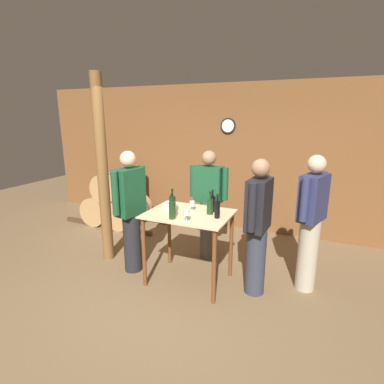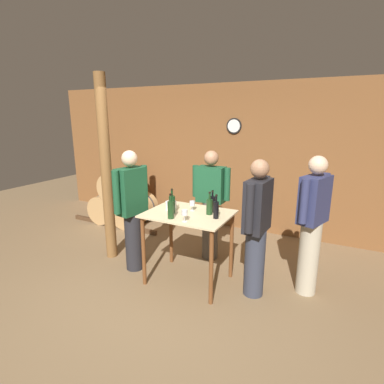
{
  "view_description": "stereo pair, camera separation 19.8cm",
  "coord_description": "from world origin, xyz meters",
  "px_view_note": "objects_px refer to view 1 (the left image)",
  "views": [
    {
      "loc": [
        1.6,
        -2.82,
        2.13
      ],
      "look_at": [
        0.12,
        0.53,
        1.19
      ],
      "focal_mm": 28.0,
      "sensor_mm": 36.0,
      "label": 1
    },
    {
      "loc": [
        1.78,
        -2.73,
        2.13
      ],
      "look_at": [
        0.12,
        0.53,
        1.19
      ],
      "focal_mm": 28.0,
      "sensor_mm": 36.0,
      "label": 2
    }
  ],
  "objects_px": {
    "wine_bottle_far_right": "(217,209)",
    "wine_glass_near_center": "(186,213)",
    "wine_bottle_left": "(172,210)",
    "wooden_post": "(103,171)",
    "person_host": "(258,225)",
    "wine_bottle_center": "(212,203)",
    "wine_bottle_far_left": "(172,204)",
    "wine_bottle_right": "(210,206)",
    "person_visitor_with_scarf": "(208,203)",
    "person_visitor_near_door": "(131,210)",
    "person_visitor_bearded": "(311,221)",
    "wine_glass_near_left": "(192,204)",
    "ice_bucket": "(171,206)"
  },
  "relations": [
    {
      "from": "wine_bottle_far_right",
      "to": "wine_glass_near_center",
      "type": "relative_size",
      "value": 2.06
    },
    {
      "from": "wine_bottle_left",
      "to": "wine_glass_near_center",
      "type": "xyz_separation_m",
      "value": [
        0.2,
        -0.03,
        -0.01
      ]
    },
    {
      "from": "wooden_post",
      "to": "wine_bottle_left",
      "type": "height_order",
      "value": "wooden_post"
    },
    {
      "from": "person_host",
      "to": "wine_bottle_center",
      "type": "bearing_deg",
      "value": 170.52
    },
    {
      "from": "wine_bottle_far_left",
      "to": "wine_bottle_right",
      "type": "height_order",
      "value": "wine_bottle_far_left"
    },
    {
      "from": "wooden_post",
      "to": "person_host",
      "type": "xyz_separation_m",
      "value": [
        2.25,
        -0.01,
        -0.47
      ]
    },
    {
      "from": "wine_bottle_far_left",
      "to": "person_visitor_with_scarf",
      "type": "relative_size",
      "value": 0.19
    },
    {
      "from": "wine_bottle_center",
      "to": "person_host",
      "type": "height_order",
      "value": "person_host"
    },
    {
      "from": "person_visitor_with_scarf",
      "to": "person_visitor_near_door",
      "type": "xyz_separation_m",
      "value": [
        -0.82,
        -0.81,
        0.02
      ]
    },
    {
      "from": "person_host",
      "to": "person_visitor_bearded",
      "type": "relative_size",
      "value": 0.98
    },
    {
      "from": "wine_bottle_far_left",
      "to": "wooden_post",
      "type": "bearing_deg",
      "value": 171.15
    },
    {
      "from": "person_visitor_bearded",
      "to": "person_visitor_with_scarf",
      "type": "bearing_deg",
      "value": 167.22
    },
    {
      "from": "wine_glass_near_center",
      "to": "wine_glass_near_left",
      "type": "bearing_deg",
      "value": 104.6
    },
    {
      "from": "wine_glass_near_left",
      "to": "person_visitor_with_scarf",
      "type": "height_order",
      "value": "person_visitor_with_scarf"
    },
    {
      "from": "ice_bucket",
      "to": "person_visitor_with_scarf",
      "type": "xyz_separation_m",
      "value": [
        0.26,
        0.7,
        -0.12
      ]
    },
    {
      "from": "wine_bottle_far_right",
      "to": "wine_glass_near_left",
      "type": "bearing_deg",
      "value": 160.52
    },
    {
      "from": "wine_glass_near_left",
      "to": "person_visitor_with_scarf",
      "type": "distance_m",
      "value": 0.66
    },
    {
      "from": "person_host",
      "to": "person_visitor_with_scarf",
      "type": "distance_m",
      "value": 1.09
    },
    {
      "from": "wine_bottle_far_left",
      "to": "wine_bottle_left",
      "type": "distance_m",
      "value": 0.19
    },
    {
      "from": "person_host",
      "to": "person_visitor_near_door",
      "type": "xyz_separation_m",
      "value": [
        -1.69,
        -0.14,
        0.01
      ]
    },
    {
      "from": "person_visitor_bearded",
      "to": "wine_bottle_left",
      "type": "bearing_deg",
      "value": -155.41
    },
    {
      "from": "wine_bottle_far_left",
      "to": "person_visitor_near_door",
      "type": "height_order",
      "value": "person_visitor_near_door"
    },
    {
      "from": "wine_bottle_center",
      "to": "ice_bucket",
      "type": "relative_size",
      "value": 1.91
    },
    {
      "from": "wine_bottle_far_right",
      "to": "wine_glass_near_left",
      "type": "distance_m",
      "value": 0.41
    },
    {
      "from": "wooden_post",
      "to": "wine_glass_near_left",
      "type": "bearing_deg",
      "value": 0.6
    },
    {
      "from": "wine_bottle_right",
      "to": "person_visitor_near_door",
      "type": "bearing_deg",
      "value": -173.02
    },
    {
      "from": "wine_bottle_left",
      "to": "wine_glass_near_center",
      "type": "relative_size",
      "value": 2.12
    },
    {
      "from": "wine_glass_near_left",
      "to": "wine_glass_near_center",
      "type": "xyz_separation_m",
      "value": [
        0.11,
        -0.4,
        0.01
      ]
    },
    {
      "from": "wine_glass_near_center",
      "to": "ice_bucket",
      "type": "height_order",
      "value": "wine_glass_near_center"
    },
    {
      "from": "person_host",
      "to": "person_visitor_near_door",
      "type": "relative_size",
      "value": 0.99
    },
    {
      "from": "person_visitor_with_scarf",
      "to": "person_visitor_near_door",
      "type": "relative_size",
      "value": 0.97
    },
    {
      "from": "wooden_post",
      "to": "wine_glass_near_center",
      "type": "height_order",
      "value": "wooden_post"
    },
    {
      "from": "wine_glass_near_left",
      "to": "person_host",
      "type": "bearing_deg",
      "value": -1.74
    },
    {
      "from": "wine_glass_near_center",
      "to": "person_host",
      "type": "relative_size",
      "value": 0.09
    },
    {
      "from": "wine_bottle_right",
      "to": "person_host",
      "type": "height_order",
      "value": "person_host"
    },
    {
      "from": "wine_bottle_far_left",
      "to": "wine_bottle_center",
      "type": "distance_m",
      "value": 0.51
    },
    {
      "from": "wine_bottle_far_left",
      "to": "wine_bottle_right",
      "type": "distance_m",
      "value": 0.47
    },
    {
      "from": "wine_bottle_right",
      "to": "person_visitor_near_door",
      "type": "relative_size",
      "value": 0.17
    },
    {
      "from": "wine_bottle_center",
      "to": "person_visitor_near_door",
      "type": "xyz_separation_m",
      "value": [
        -1.09,
        -0.24,
        -0.15
      ]
    },
    {
      "from": "wooden_post",
      "to": "wine_bottle_far_right",
      "type": "height_order",
      "value": "wooden_post"
    },
    {
      "from": "wooden_post",
      "to": "wine_glass_near_left",
      "type": "height_order",
      "value": "wooden_post"
    },
    {
      "from": "wine_bottle_center",
      "to": "person_visitor_with_scarf",
      "type": "distance_m",
      "value": 0.65
    },
    {
      "from": "person_visitor_bearded",
      "to": "wine_glass_near_center",
      "type": "bearing_deg",
      "value": -151.36
    },
    {
      "from": "wine_glass_near_center",
      "to": "person_visitor_bearded",
      "type": "relative_size",
      "value": 0.08
    },
    {
      "from": "person_visitor_with_scarf",
      "to": "person_visitor_bearded",
      "type": "relative_size",
      "value": 0.97
    },
    {
      "from": "person_visitor_bearded",
      "to": "wine_bottle_far_right",
      "type": "bearing_deg",
      "value": -156.55
    },
    {
      "from": "wine_bottle_center",
      "to": "wine_bottle_right",
      "type": "bearing_deg",
      "value": -86.16
    },
    {
      "from": "wine_bottle_left",
      "to": "wine_bottle_right",
      "type": "relative_size",
      "value": 1.05
    },
    {
      "from": "person_visitor_near_door",
      "to": "wine_bottle_far_right",
      "type": "bearing_deg",
      "value": 1.47
    },
    {
      "from": "wine_bottle_left",
      "to": "person_visitor_near_door",
      "type": "distance_m",
      "value": 0.79
    }
  ]
}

